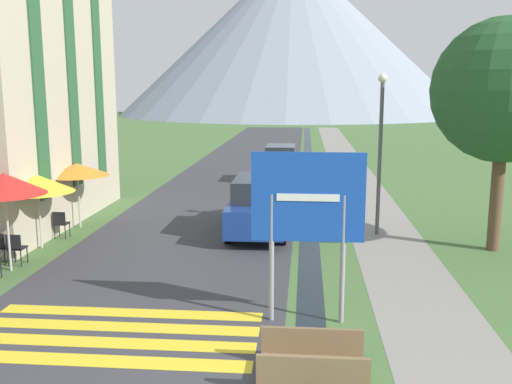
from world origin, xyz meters
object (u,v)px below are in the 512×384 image
cafe_umbrella_front_red (4,184)px  cafe_umbrella_rear_orange (77,170)px  parked_car_near (259,205)px  tree_by_path (505,91)px  road_sign (308,210)px  cafe_chair_far_right (61,222)px  cafe_chair_far_left (41,224)px  streetlamp (380,140)px  person_seated_near (8,233)px  footbridge (312,367)px  cafe_umbrella_middle_yellow (38,184)px  parked_car_far (281,164)px  cafe_chair_near_right (16,246)px

cafe_umbrella_front_red → cafe_umbrella_rear_orange: size_ratio=1.17×
parked_car_near → tree_by_path: tree_by_path is taller
road_sign → cafe_chair_far_right: bearing=142.8°
cafe_chair_far_left → streetlamp: bearing=23.4°
cafe_chair_far_right → cafe_umbrella_front_red: bearing=-102.1°
person_seated_near → tree_by_path: size_ratio=0.19×
footbridge → cafe_umbrella_front_red: 9.24m
cafe_umbrella_middle_yellow → parked_car_far: bearing=62.7°
cafe_chair_far_right → streetlamp: (9.77, 1.35, 2.47)m
cafe_umbrella_rear_orange → footbridge: bearing=-51.2°
cafe_chair_far_left → streetlamp: (10.28, 1.59, 2.47)m
parked_car_near → streetlamp: (3.74, 0.12, 2.07)m
road_sign → cafe_chair_far_right: 9.61m
parked_car_near → cafe_umbrella_rear_orange: cafe_umbrella_rear_orange is taller
parked_car_far → streetlamp: streetlamp is taller
footbridge → tree_by_path: bearing=56.4°
cafe_umbrella_front_red → streetlamp: (9.72, 4.50, 0.74)m
cafe_chair_far_right → footbridge: bearing=-59.4°
road_sign → cafe_umbrella_rear_orange: road_sign is taller
parked_car_far → cafe_umbrella_front_red: 15.71m
footbridge → cafe_chair_far_left: bearing=136.3°
tree_by_path → cafe_chair_far_right: bearing=179.3°
cafe_umbrella_middle_yellow → tree_by_path: 13.26m
cafe_umbrella_rear_orange → parked_car_far: bearing=57.6°
cafe_umbrella_front_red → streetlamp: streetlamp is taller
parked_car_far → cafe_chair_far_right: size_ratio=4.56×
cafe_chair_near_right → cafe_chair_far_left: same height
cafe_chair_near_right → person_seated_near: bearing=112.6°
cafe_chair_far_right → cafe_chair_near_right: bearing=-103.2°
cafe_chair_far_right → parked_car_far: bearing=47.9°
cafe_umbrella_front_red → tree_by_path: 13.36m
streetlamp → footbridge: bearing=-102.9°
parked_car_near → cafe_umbrella_front_red: cafe_umbrella_front_red is taller
road_sign → cafe_umbrella_middle_yellow: road_sign is taller
footbridge → cafe_chair_far_right: cafe_chair_far_right is taller
road_sign → tree_by_path: (5.34, 5.56, 2.23)m
person_seated_near → parked_car_near: bearing=26.8°
road_sign → parked_car_near: size_ratio=0.74×
cafe_chair_near_right → streetlamp: bearing=5.3°
cafe_chair_far_left → tree_by_path: size_ratio=0.13×
streetlamp → cafe_umbrella_middle_yellow: bearing=-166.0°
cafe_chair_near_right → cafe_chair_far_left: size_ratio=1.00×
cafe_chair_far_right → cafe_umbrella_rear_orange: 2.01m
streetlamp → cafe_chair_far_left: bearing=-171.2°
cafe_chair_far_left → tree_by_path: tree_by_path is taller
person_seated_near → cafe_chair_far_right: bearing=75.1°
parked_car_far → streetlamp: (3.50, -9.87, 2.07)m
parked_car_far → tree_by_path: 13.63m
cafe_umbrella_rear_orange → streetlamp: (9.73, -0.06, 1.03)m
footbridge → cafe_umbrella_rear_orange: 12.23m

